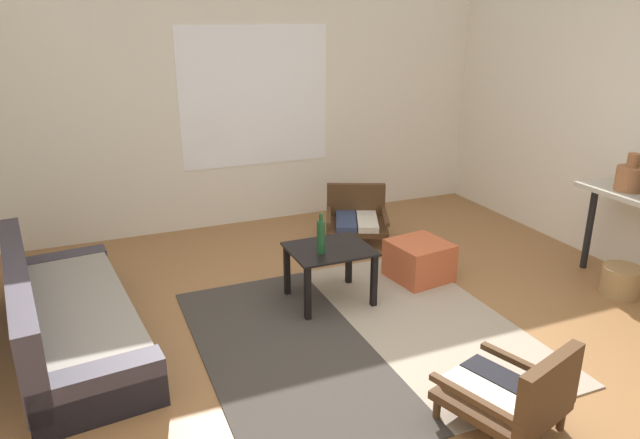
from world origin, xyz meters
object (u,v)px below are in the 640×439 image
at_px(armchair_striped_foreground, 514,394).
at_px(coffee_table, 330,259).
at_px(ottoman_orange, 419,261).
at_px(clay_vase, 631,177).
at_px(wicker_basket, 621,281).
at_px(glass_bottle, 321,236).
at_px(couch, 65,318).
at_px(armchair_by_window, 356,216).

bearing_deg(armchair_striped_foreground, coffee_table, 99.23).
distance_m(ottoman_orange, clay_vase, 1.82).
bearing_deg(coffee_table, wicker_basket, -20.29).
height_order(coffee_table, armchair_striped_foreground, armchair_striped_foreground).
height_order(glass_bottle, wicker_basket, glass_bottle).
relative_size(ottoman_orange, wicker_basket, 1.45).
height_order(ottoman_orange, wicker_basket, ottoman_orange).
relative_size(couch, clay_vase, 6.78).
distance_m(coffee_table, armchair_by_window, 1.41).
bearing_deg(armchair_by_window, clay_vase, -48.42).
relative_size(coffee_table, clay_vase, 2.06).
bearing_deg(ottoman_orange, glass_bottle, -171.89).
relative_size(couch, armchair_by_window, 2.61).
relative_size(couch, wicker_basket, 6.59).
distance_m(armchair_by_window, ottoman_orange, 1.09).
distance_m(coffee_table, armchair_striped_foreground, 1.83).
relative_size(armchair_striped_foreground, wicker_basket, 2.29).
bearing_deg(glass_bottle, ottoman_orange, 8.11).
relative_size(armchair_striped_foreground, ottoman_orange, 1.58).
height_order(ottoman_orange, clay_vase, clay_vase).
bearing_deg(armchair_striped_foreground, clay_vase, 29.49).
xyz_separation_m(armchair_striped_foreground, ottoman_orange, (0.58, 1.87, -0.07)).
distance_m(glass_bottle, wicker_basket, 2.50).
bearing_deg(wicker_basket, couch, 167.49).
relative_size(coffee_table, wicker_basket, 2.00).
xyz_separation_m(clay_vase, glass_bottle, (-2.48, 0.55, -0.34)).
xyz_separation_m(armchair_by_window, glass_bottle, (-0.91, -1.22, 0.35)).
bearing_deg(clay_vase, glass_bottle, 167.48).
bearing_deg(wicker_basket, ottoman_orange, 146.59).
bearing_deg(armchair_striped_foreground, ottoman_orange, 72.80).
height_order(coffee_table, armchair_by_window, armchair_by_window).
xyz_separation_m(armchair_by_window, wicker_basket, (1.42, -1.98, -0.11)).
bearing_deg(ottoman_orange, armchair_by_window, 93.46).
relative_size(coffee_table, glass_bottle, 1.99).
bearing_deg(couch, coffee_table, -2.93).
distance_m(couch, clay_vase, 4.43).
distance_m(armchair_by_window, wicker_basket, 2.44).
xyz_separation_m(couch, clay_vase, (4.31, -0.72, 0.72)).
bearing_deg(glass_bottle, wicker_basket, -17.99).
height_order(couch, clay_vase, clay_vase).
xyz_separation_m(armchair_striped_foreground, wicker_basket, (1.94, 0.97, -0.12)).
bearing_deg(clay_vase, armchair_striped_foreground, -150.51).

